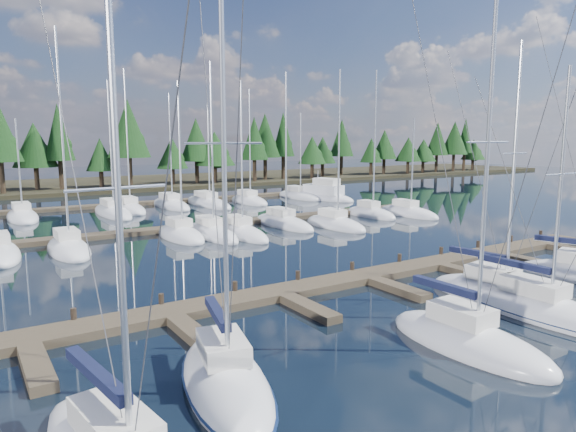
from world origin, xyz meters
TOP-DOWN VIEW (x-y plane):
  - ground at (0.00, 30.00)m, footprint 260.00×260.00m
  - far_shore at (0.00, 90.00)m, footprint 220.00×30.00m
  - main_dock at (0.00, 17.36)m, footprint 44.00×6.13m
  - back_docks at (0.00, 49.58)m, footprint 50.00×21.80m
  - front_sailboat_1 at (-12.82, 10.23)m, footprint 4.60×8.28m
  - front_sailboat_2 at (-3.14, 8.04)m, footprint 2.90×7.62m
  - front_sailboat_3 at (3.49, 11.34)m, footprint 3.85×7.94m
  - front_sailboat_4 at (2.90, 8.64)m, footprint 2.98×9.59m
  - back_sailboat_rows at (-0.10, 45.25)m, footprint 44.88×31.80m
  - motor_yacht_right at (22.45, 51.99)m, footprint 5.94×10.33m
  - tree_line at (-2.38, 80.22)m, footprint 185.43×12.05m

SIDE VIEW (x-z plane):
  - ground at x=0.00m, z-range 0.00..0.00m
  - back_docks at x=0.00m, z-range 0.00..0.40m
  - main_dock at x=0.00m, z-range -0.25..0.65m
  - back_sailboat_rows at x=-0.10m, z-range -8.16..8.69m
  - front_sailboat_4 at x=2.90m, z-range -5.88..6.42m
  - front_sailboat_3 at x=3.49m, z-range -6.63..7.22m
  - front_sailboat_1 at x=-12.82m, z-range -7.15..7.75m
  - far_shore at x=0.00m, z-range 0.00..0.60m
  - front_sailboat_2 at x=-3.14m, z-range -7.16..7.77m
  - motor_yacht_right at x=22.45m, z-range -1.92..2.99m
  - tree_line at x=-2.38m, z-range 0.58..14.59m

